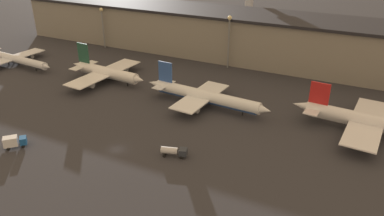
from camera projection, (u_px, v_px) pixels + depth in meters
ground at (117, 149)px, 102.67m from camera, size 600.00×600.00×0.00m
terminal_building at (237, 35)px, 172.09m from camera, size 228.19×30.24×20.76m
airplane_0 at (12, 58)px, 164.54m from camera, size 47.75×32.55×13.30m
airplane_1 at (106, 72)px, 146.92m from camera, size 36.56×35.41×13.67m
airplane_2 at (205, 96)px, 126.24m from camera, size 46.81×27.33×12.99m
airplane_3 at (372, 123)px, 108.83m from camera, size 47.71×35.05×12.95m
service_vehicle_1 at (174, 151)px, 99.05m from camera, size 7.28×4.11×2.56m
service_vehicle_2 at (14, 141)px, 102.96m from camera, size 5.90×6.06×3.33m
lamp_post_0 at (102, 22)px, 184.17m from camera, size 1.80×1.80×19.86m
lamp_post_1 at (229, 35)px, 156.53m from camera, size 1.80×1.80×22.43m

